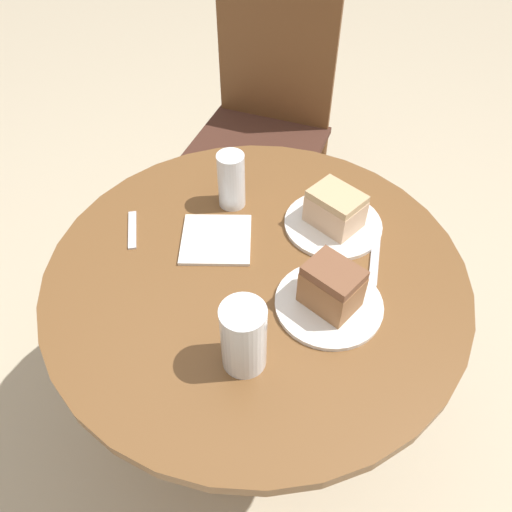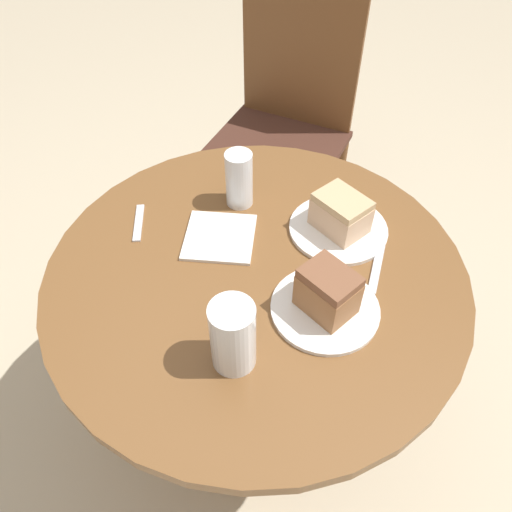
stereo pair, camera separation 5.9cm
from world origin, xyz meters
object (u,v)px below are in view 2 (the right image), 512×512
at_px(plate_near, 338,229).
at_px(cake_slice_near, 341,213).
at_px(plate_far, 325,309).
at_px(glass_lemonade, 239,182).
at_px(chair, 283,124).
at_px(glass_water, 233,339).
at_px(cake_slice_far, 328,291).

height_order(plate_near, cake_slice_near, cake_slice_near).
bearing_deg(cake_slice_near, plate_far, -88.85).
bearing_deg(plate_far, glass_lemonade, 132.42).
bearing_deg(chair, cake_slice_near, -58.13).
bearing_deg(plate_near, glass_lemonade, 170.58).
bearing_deg(glass_water, cake_slice_far, 46.13).
distance_m(chair, glass_lemonade, 0.75).
height_order(cake_slice_near, cake_slice_far, cake_slice_far).
bearing_deg(plate_near, plate_far, -88.85).
relative_size(plate_near, plate_far, 1.04).
relative_size(plate_near, glass_lemonade, 1.61).
relative_size(cake_slice_near, glass_water, 0.97).
height_order(plate_far, glass_lemonade, glass_lemonade).
bearing_deg(glass_water, plate_far, 46.13).
height_order(plate_near, glass_water, glass_water).
distance_m(plate_near, cake_slice_far, 0.24).
height_order(cake_slice_far, glass_lemonade, glass_lemonade).
xyz_separation_m(plate_far, glass_water, (-0.15, -0.15, 0.06)).
xyz_separation_m(plate_near, cake_slice_near, (0.00, 0.00, 0.05)).
bearing_deg(glass_water, chair, 96.86).
relative_size(chair, glass_lemonade, 6.78).
xyz_separation_m(cake_slice_near, glass_lemonade, (-0.25, 0.04, 0.01)).
height_order(plate_far, cake_slice_near, cake_slice_near).
distance_m(plate_near, glass_water, 0.41).
height_order(plate_near, plate_far, same).
xyz_separation_m(plate_near, plate_far, (0.00, -0.23, 0.00)).
bearing_deg(glass_lemonade, cake_slice_far, -47.58).
xyz_separation_m(glass_lemonade, glass_water, (0.11, -0.43, 0.01)).
relative_size(plate_near, cake_slice_far, 1.70).
distance_m(cake_slice_near, cake_slice_far, 0.23).
relative_size(cake_slice_near, glass_lemonade, 1.04).
bearing_deg(glass_water, cake_slice_near, 69.93).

